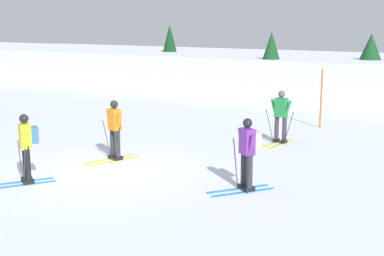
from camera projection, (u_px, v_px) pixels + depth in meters
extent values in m
plane|color=silver|center=(105.00, 172.00, 14.20)|extent=(120.00, 120.00, 0.00)
cube|color=silver|center=(326.00, 75.00, 29.57)|extent=(80.00, 9.24, 1.99)
cube|color=gold|center=(114.00, 161.00, 15.25)|extent=(0.62, 1.54, 0.02)
cube|color=gold|center=(109.00, 159.00, 15.46)|extent=(0.62, 1.54, 0.02)
cube|color=black|center=(118.00, 158.00, 15.33)|extent=(0.20, 0.29, 0.10)
cube|color=black|center=(113.00, 156.00, 15.54)|extent=(0.20, 0.29, 0.10)
cylinder|color=#2D2D33|center=(118.00, 142.00, 15.24)|extent=(0.14, 0.14, 0.85)
cylinder|color=#2D2D33|center=(113.00, 140.00, 15.45)|extent=(0.14, 0.14, 0.85)
cube|color=orange|center=(114.00, 119.00, 15.22)|extent=(0.44, 0.35, 0.60)
cylinder|color=orange|center=(119.00, 121.00, 15.02)|extent=(0.27, 0.17, 0.55)
cylinder|color=orange|center=(109.00, 119.00, 15.40)|extent=(0.27, 0.17, 0.55)
sphere|color=black|center=(114.00, 104.00, 15.14)|extent=(0.22, 0.22, 0.22)
cylinder|color=#38383D|center=(117.00, 143.00, 15.07)|extent=(0.44, 0.17, 1.10)
cylinder|color=#38383D|center=(107.00, 140.00, 15.49)|extent=(0.44, 0.17, 1.10)
cube|color=#237AC6|center=(22.00, 185.00, 13.03)|extent=(0.94, 1.40, 0.02)
cube|color=#237AC6|center=(21.00, 182.00, 13.27)|extent=(0.94, 1.40, 0.02)
cube|color=black|center=(29.00, 182.00, 13.08)|extent=(0.24, 0.28, 0.10)
cube|color=black|center=(27.00, 179.00, 13.33)|extent=(0.24, 0.28, 0.10)
cylinder|color=black|center=(28.00, 163.00, 12.99)|extent=(0.14, 0.14, 0.85)
cylinder|color=black|center=(26.00, 160.00, 13.24)|extent=(0.14, 0.14, 0.85)
cube|color=yellow|center=(25.00, 136.00, 12.99)|extent=(0.45, 0.41, 0.60)
cylinder|color=yellow|center=(26.00, 139.00, 12.77)|extent=(0.26, 0.21, 0.55)
cylinder|color=yellow|center=(22.00, 135.00, 13.20)|extent=(0.26, 0.21, 0.55)
sphere|color=black|center=(24.00, 119.00, 12.91)|extent=(0.22, 0.22, 0.22)
cylinder|color=#38383D|center=(24.00, 167.00, 12.82)|extent=(0.36, 0.24, 0.99)
cylinder|color=#38383D|center=(20.00, 161.00, 13.34)|extent=(0.36, 0.24, 0.99)
cube|color=teal|center=(34.00, 135.00, 13.08)|extent=(0.33, 0.30, 0.40)
cube|color=gold|center=(282.00, 144.00, 17.36)|extent=(0.26, 1.60, 0.02)
cube|color=gold|center=(274.00, 143.00, 17.53)|extent=(0.26, 1.60, 0.02)
cube|color=black|center=(284.00, 141.00, 17.46)|extent=(0.15, 0.27, 0.10)
cube|color=black|center=(276.00, 140.00, 17.63)|extent=(0.15, 0.27, 0.10)
cylinder|color=#38333D|center=(284.00, 127.00, 17.37)|extent=(0.14, 0.14, 0.85)
cylinder|color=#38333D|center=(277.00, 126.00, 17.54)|extent=(0.14, 0.14, 0.85)
cube|color=#23843D|center=(281.00, 107.00, 17.33)|extent=(0.40, 0.28, 0.60)
cylinder|color=#23843D|center=(288.00, 109.00, 17.17)|extent=(0.26, 0.12, 0.55)
cylinder|color=#23843D|center=(274.00, 107.00, 17.47)|extent=(0.26, 0.12, 0.55)
sphere|color=#4C4C56|center=(282.00, 94.00, 17.25)|extent=(0.22, 0.22, 0.22)
cylinder|color=#38383D|center=(289.00, 128.00, 17.18)|extent=(0.32, 0.06, 1.09)
cylinder|color=#38383D|center=(270.00, 126.00, 17.58)|extent=(0.32, 0.06, 1.09)
cube|color=#237AC6|center=(243.00, 192.00, 12.47)|extent=(1.01, 1.35, 0.02)
cube|color=#237AC6|center=(238.00, 189.00, 12.73)|extent=(1.01, 1.35, 0.02)
cube|color=black|center=(249.00, 189.00, 12.52)|extent=(0.25, 0.28, 0.10)
cube|color=black|center=(243.00, 186.00, 12.77)|extent=(0.25, 0.28, 0.10)
cylinder|color=#2D2D33|center=(250.00, 169.00, 12.43)|extent=(0.14, 0.14, 0.85)
cylinder|color=#2D2D33|center=(244.00, 166.00, 12.68)|extent=(0.14, 0.14, 0.85)
cube|color=purple|center=(247.00, 141.00, 12.43)|extent=(0.45, 0.42, 0.60)
cylinder|color=purple|center=(252.00, 144.00, 12.20)|extent=(0.26, 0.22, 0.55)
cylinder|color=purple|center=(241.00, 140.00, 12.65)|extent=(0.26, 0.22, 0.55)
sphere|color=black|center=(248.00, 123.00, 12.35)|extent=(0.22, 0.22, 0.22)
cylinder|color=#38383D|center=(251.00, 171.00, 12.18)|extent=(0.24, 0.18, 1.17)
cylinder|color=#38383D|center=(236.00, 163.00, 12.83)|extent=(0.24, 0.18, 1.17)
cube|color=#B7B2A3|center=(255.00, 140.00, 12.51)|extent=(0.33, 0.31, 0.40)
cylinder|color=#C65614|center=(321.00, 98.00, 19.91)|extent=(0.06, 0.06, 2.18)
cylinder|color=#513823|center=(368.00, 92.00, 27.27)|extent=(0.22, 0.22, 0.73)
cone|color=#14421E|center=(370.00, 59.00, 26.95)|extent=(2.10, 2.10, 2.56)
cylinder|color=#513823|center=(270.00, 92.00, 27.60)|extent=(0.20, 0.20, 0.67)
cone|color=#14421E|center=(271.00, 59.00, 27.27)|extent=(1.69, 1.69, 2.71)
cylinder|color=#513823|center=(170.00, 78.00, 34.29)|extent=(0.27, 0.27, 0.66)
cone|color=#0F3819|center=(170.00, 49.00, 33.93)|extent=(1.54, 1.54, 3.02)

